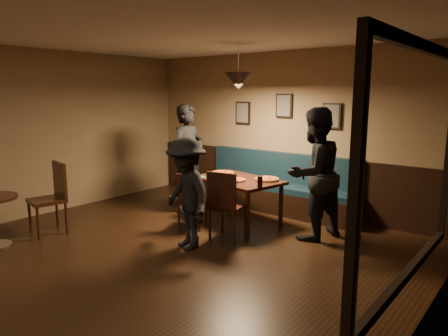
% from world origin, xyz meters
% --- Properties ---
extents(floor, '(7.00, 7.00, 0.00)m').
position_xyz_m(floor, '(0.00, 0.00, 0.00)').
color(floor, black).
rests_on(floor, ground).
extents(ceiling, '(7.00, 7.00, 0.00)m').
position_xyz_m(ceiling, '(0.00, 0.00, 2.80)').
color(ceiling, silver).
rests_on(ceiling, ground).
extents(wall_back, '(6.00, 0.00, 6.00)m').
position_xyz_m(wall_back, '(0.00, 3.50, 1.40)').
color(wall_back, '#8C704F').
rests_on(wall_back, ground).
extents(wall_left, '(0.00, 7.00, 7.00)m').
position_xyz_m(wall_left, '(-3.00, 0.00, 1.40)').
color(wall_left, '#8C704F').
rests_on(wall_left, ground).
extents(wall_right, '(0.00, 7.00, 7.00)m').
position_xyz_m(wall_right, '(3.00, 0.00, 1.40)').
color(wall_right, '#8C704F').
rests_on(wall_right, ground).
extents(wainscot, '(5.88, 0.06, 1.00)m').
position_xyz_m(wainscot, '(0.00, 3.47, 0.50)').
color(wainscot, black).
rests_on(wainscot, ground).
extents(booth_bench, '(3.00, 0.60, 1.00)m').
position_xyz_m(booth_bench, '(0.00, 3.20, 0.50)').
color(booth_bench, '#0F232D').
rests_on(booth_bench, ground).
extents(window_frame, '(0.06, 2.56, 1.86)m').
position_xyz_m(window_frame, '(2.96, 0.50, 1.50)').
color(window_frame, black).
rests_on(window_frame, wall_right).
extents(window_glass, '(0.00, 2.40, 2.40)m').
position_xyz_m(window_glass, '(2.93, 0.50, 1.50)').
color(window_glass, black).
rests_on(window_glass, wall_right).
extents(picture_left, '(0.32, 0.04, 0.42)m').
position_xyz_m(picture_left, '(-0.90, 3.47, 1.70)').
color(picture_left, black).
rests_on(picture_left, wall_back).
extents(picture_center, '(0.32, 0.04, 0.42)m').
position_xyz_m(picture_center, '(0.00, 3.47, 1.85)').
color(picture_center, black).
rests_on(picture_center, wall_back).
extents(picture_right, '(0.32, 0.04, 0.42)m').
position_xyz_m(picture_right, '(0.90, 3.47, 1.70)').
color(picture_right, black).
rests_on(picture_right, wall_back).
extents(pendant_lamp, '(0.44, 0.44, 0.25)m').
position_xyz_m(pendant_lamp, '(-0.07, 2.21, 2.25)').
color(pendant_lamp, black).
rests_on(pendant_lamp, ceiling).
extents(dining_table, '(1.50, 1.11, 0.73)m').
position_xyz_m(dining_table, '(-0.07, 2.21, 0.36)').
color(dining_table, black).
rests_on(dining_table, floor).
extents(chair_near_left, '(0.51, 0.51, 0.88)m').
position_xyz_m(chair_near_left, '(-0.48, 1.60, 0.44)').
color(chair_near_left, '#311D0D').
rests_on(chair_near_left, floor).
extents(chair_near_right, '(0.52, 0.52, 1.00)m').
position_xyz_m(chair_near_right, '(0.26, 1.54, 0.50)').
color(chair_near_right, black).
rests_on(chair_near_right, floor).
extents(diner_left, '(0.47, 0.70, 1.88)m').
position_xyz_m(diner_left, '(-1.15, 2.22, 0.94)').
color(diner_left, black).
rests_on(diner_left, floor).
extents(diner_right, '(0.96, 1.09, 1.88)m').
position_xyz_m(diner_right, '(1.18, 2.34, 0.94)').
color(diner_right, black).
rests_on(diner_right, floor).
extents(diner_front, '(1.10, 0.86, 1.50)m').
position_xyz_m(diner_front, '(0.05, 0.93, 0.75)').
color(diner_front, black).
rests_on(diner_front, floor).
extents(pizza_a, '(0.47, 0.47, 0.04)m').
position_xyz_m(pizza_a, '(-0.49, 2.35, 0.75)').
color(pizza_a, '#C56025').
rests_on(pizza_a, dining_table).
extents(pizza_b, '(0.37, 0.37, 0.04)m').
position_xyz_m(pizza_b, '(0.01, 2.05, 0.75)').
color(pizza_b, '#C57725').
rests_on(pizza_b, dining_table).
extents(pizza_c, '(0.48, 0.48, 0.04)m').
position_xyz_m(pizza_c, '(0.36, 2.40, 0.75)').
color(pizza_c, gold).
rests_on(pizza_c, dining_table).
extents(soda_glass, '(0.08, 0.08, 0.16)m').
position_xyz_m(soda_glass, '(0.55, 1.92, 0.81)').
color(soda_glass, black).
rests_on(soda_glass, dining_table).
extents(tabasco_bottle, '(0.03, 0.03, 0.12)m').
position_xyz_m(tabasco_bottle, '(0.41, 2.13, 0.79)').
color(tabasco_bottle, '#A10B05').
rests_on(tabasco_bottle, dining_table).
extents(napkin_a, '(0.23, 0.23, 0.01)m').
position_xyz_m(napkin_a, '(-0.60, 2.51, 0.73)').
color(napkin_a, '#217C25').
rests_on(napkin_a, dining_table).
extents(napkin_b, '(0.19, 0.19, 0.01)m').
position_xyz_m(napkin_b, '(-0.61, 1.93, 0.73)').
color(napkin_b, '#1D6F31').
rests_on(napkin_b, dining_table).
extents(cutlery_set, '(0.17, 0.03, 0.00)m').
position_xyz_m(cutlery_set, '(-0.09, 1.80, 0.73)').
color(cutlery_set, silver).
rests_on(cutlery_set, dining_table).
extents(cafe_chair_far, '(0.54, 0.54, 1.06)m').
position_xyz_m(cafe_chair_far, '(-1.96, 0.04, 0.53)').
color(cafe_chair_far, black).
rests_on(cafe_chair_far, floor).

